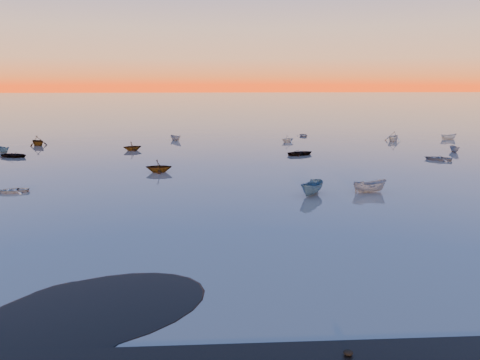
{
  "coord_description": "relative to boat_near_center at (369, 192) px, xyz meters",
  "views": [
    {
      "loc": [
        -0.64,
        -23.93,
        12.99
      ],
      "look_at": [
        2.27,
        28.0,
        1.58
      ],
      "focal_mm": 35.0,
      "sensor_mm": 36.0,
      "label": 1
    }
  ],
  "objects": [
    {
      "name": "boat_near_center",
      "position": [
        0.0,
        0.0,
        0.0
      ],
      "size": [
        2.28,
        4.3,
        1.42
      ],
      "primitive_type": "imported",
      "rotation": [
        0.0,
        0.0,
        1.71
      ],
      "color": "slate",
      "rests_on": "ground"
    },
    {
      "name": "moored_fleet",
      "position": [
        -17.27,
        25.26,
        0.0
      ],
      "size": [
        124.0,
        58.0,
        1.2
      ],
      "primitive_type": null,
      "color": "#BABAB6",
      "rests_on": "ground"
    },
    {
      "name": "mud_lobes",
      "position": [
        -17.27,
        -28.74,
        0.01
      ],
      "size": [
        140.0,
        6.0,
        0.07
      ],
      "primitive_type": null,
      "color": "black",
      "rests_on": "ground"
    },
    {
      "name": "ground",
      "position": [
        -17.27,
        72.26,
        0.0
      ],
      "size": [
        600.0,
        600.0,
        0.0
      ],
      "primitive_type": "plane",
      "color": "#625A52",
      "rests_on": "ground"
    }
  ]
}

